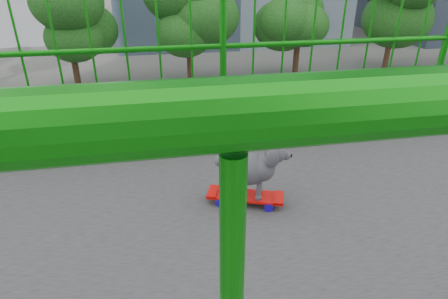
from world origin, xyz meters
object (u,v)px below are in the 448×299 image
skateboard (245,197)px  poodle (250,166)px  car_0 (399,250)px  car_3 (445,114)px

skateboard → poodle: 0.24m
skateboard → poodle: size_ratio=1.12×
poodle → car_0: bearing=152.0°
car_0 → car_3: (-9.60, 9.04, -0.05)m
skateboard → car_3: size_ratio=0.12×
skateboard → car_0: bearing=151.9°
car_3 → car_0: bearing=136.7°
skateboard → car_3: bearing=154.8°
skateboard → car_3: 22.39m
poodle → car_3: (-15.15, 15.18, -6.63)m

